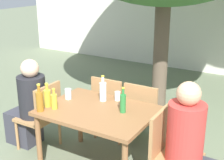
% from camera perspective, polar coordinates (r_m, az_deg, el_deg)
% --- Properties ---
extents(cafe_building_wall, '(10.00, 0.08, 2.80)m').
position_cam_1_polar(cafe_building_wall, '(7.27, 17.11, 12.09)').
color(cafe_building_wall, silver).
rests_on(cafe_building_wall, ground_plane).
extents(dining_table_front, '(1.21, 0.89, 0.74)m').
position_cam_1_polar(dining_table_front, '(3.46, -2.54, -6.73)').
color(dining_table_front, brown).
rests_on(dining_table_front, ground_plane).
extents(patio_chair_0, '(0.44, 0.44, 0.88)m').
position_cam_1_polar(patio_chair_0, '(4.00, -12.64, -5.98)').
color(patio_chair_0, '#A87A4C').
rests_on(patio_chair_0, ground_plane).
extents(patio_chair_1, '(0.44, 0.44, 0.88)m').
position_cam_1_polar(patio_chair_1, '(3.21, 10.42, -12.40)').
color(patio_chair_1, '#A87A4C').
rests_on(patio_chair_1, ground_plane).
extents(patio_chair_2, '(0.44, 0.44, 0.88)m').
position_cam_1_polar(patio_chair_2, '(4.16, -0.22, -4.50)').
color(patio_chair_2, '#A87A4C').
rests_on(patio_chair_2, ground_plane).
extents(patio_chair_3, '(0.44, 0.44, 0.88)m').
position_cam_1_polar(patio_chair_3, '(3.96, 5.82, -5.87)').
color(patio_chair_3, '#A87A4C').
rests_on(patio_chair_3, ground_plane).
extents(person_seated_0, '(0.57, 0.34, 1.17)m').
position_cam_1_polar(person_seated_0, '(4.14, -15.05, -4.85)').
color(person_seated_0, '#383842').
rests_on(person_seated_0, ground_plane).
extents(person_seated_1, '(0.58, 0.36, 1.23)m').
position_cam_1_polar(person_seated_1, '(3.12, 14.48, -12.35)').
color(person_seated_1, '#383842').
rests_on(person_seated_1, ground_plane).
extents(water_bottle_0, '(0.08, 0.08, 0.31)m').
position_cam_1_polar(water_bottle_0, '(3.61, -1.67, -2.02)').
color(water_bottle_0, silver).
rests_on(water_bottle_0, dining_table_front).
extents(amber_bottle_1, '(0.08, 0.08, 0.31)m').
position_cam_1_polar(amber_bottle_1, '(3.42, -13.09, -3.70)').
color(amber_bottle_1, '#9E661E').
rests_on(amber_bottle_1, dining_table_front).
extents(oil_cruet_2, '(0.07, 0.07, 0.24)m').
position_cam_1_polar(oil_cruet_2, '(3.46, -10.53, -3.79)').
color(oil_cruet_2, gold).
rests_on(oil_cruet_2, dining_table_front).
extents(oil_cruet_3, '(0.08, 0.08, 0.27)m').
position_cam_1_polar(oil_cruet_3, '(3.53, -11.73, -3.15)').
color(oil_cruet_3, gold).
rests_on(oil_cruet_3, dining_table_front).
extents(green_bottle_4, '(0.06, 0.06, 0.28)m').
position_cam_1_polar(green_bottle_4, '(3.31, 2.01, -4.18)').
color(green_bottle_4, '#287A38').
rests_on(green_bottle_4, dining_table_front).
extents(drinking_glass_0, '(0.08, 0.08, 0.12)m').
position_cam_1_polar(drinking_glass_0, '(3.71, -8.04, -2.53)').
color(drinking_glass_0, silver).
rests_on(drinking_glass_0, dining_table_front).
extents(drinking_glass_1, '(0.07, 0.07, 0.10)m').
position_cam_1_polar(drinking_glass_1, '(3.64, 1.01, -2.94)').
color(drinking_glass_1, white).
rests_on(drinking_glass_1, dining_table_front).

